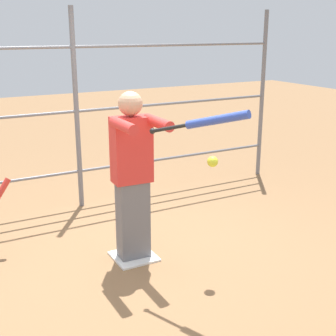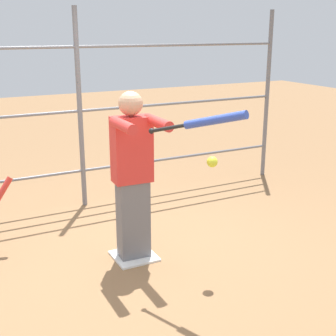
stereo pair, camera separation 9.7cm
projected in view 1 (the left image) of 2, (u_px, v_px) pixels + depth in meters
name	position (u px, v px, depth m)	size (l,w,h in m)	color
ground_plane	(134.00, 257.00, 4.59)	(24.00, 24.00, 0.00)	olive
home_plate	(134.00, 256.00, 4.59)	(0.40, 0.40, 0.02)	white
fence_backstop	(77.00, 111.00, 5.59)	(5.71, 0.06, 2.41)	slate
batter	(133.00, 172.00, 4.33)	(0.42, 0.56, 1.63)	slate
baseball_bat_swinging	(208.00, 121.00, 3.51)	(0.44, 0.81, 0.28)	black
softball_in_flight	(213.00, 162.00, 4.06)	(0.10, 0.10, 0.10)	yellow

